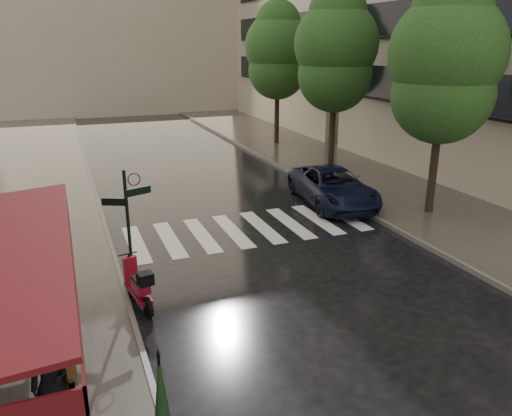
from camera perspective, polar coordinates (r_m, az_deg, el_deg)
ground at (r=10.74m, az=-4.85°, el=-15.09°), size 120.00×120.00×0.00m
sidewalk_near at (r=21.55m, az=-25.96°, el=0.69°), size 6.00×60.00×0.12m
sidewalk_far at (r=24.92m, az=9.98°, el=4.49°), size 5.50×60.00×0.12m
curb_near at (r=21.47m, az=-17.89°, el=1.67°), size 0.12×60.00×0.16m
curb_far at (r=23.61m, az=4.13°, el=3.99°), size 0.12×60.00×0.16m
crosswalk at (r=16.68m, az=-0.99°, el=-2.38°), size 7.85×3.20×0.01m
signpost at (r=12.39m, az=-14.39°, el=-1.46°), size 1.17×0.29×3.10m
tree_near at (r=18.20m, az=20.86°, el=15.35°), size 3.80×3.80×7.99m
tree_mid at (r=23.84m, az=9.12°, el=17.36°), size 3.80×3.80×8.34m
tree_far at (r=30.19m, az=2.48°, el=17.46°), size 3.80×3.80×8.16m
pedestrian_with_umbrella at (r=8.14m, az=-22.89°, el=-13.42°), size 1.39×1.40×2.56m
scooter at (r=12.06m, az=-13.27°, el=-8.70°), size 0.63×1.71×1.13m
parked_car at (r=19.33m, az=8.79°, el=2.44°), size 2.82×5.15×1.37m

